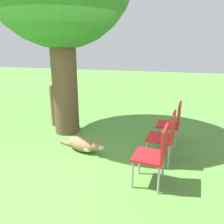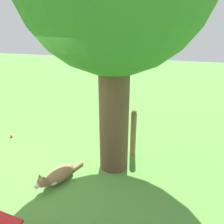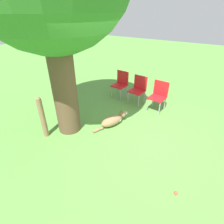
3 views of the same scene
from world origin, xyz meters
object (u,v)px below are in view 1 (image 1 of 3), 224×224
fence_post (53,105)px  red_chair_1 (165,134)px  dog (83,145)px  red_chair_0 (155,152)px  red_chair_2 (173,121)px

fence_post → red_chair_1: bearing=-21.1°
dog → red_chair_0: (1.38, -0.67, 0.38)m
fence_post → dog: bearing=-40.4°
red_chair_0 → red_chair_1: same height
dog → red_chair_2: bearing=44.0°
red_chair_1 → red_chair_0: bearing=87.1°
fence_post → red_chair_1: fence_post is taller
dog → red_chair_1: bearing=20.2°
red_chair_0 → red_chair_1: size_ratio=1.00×
red_chair_1 → red_chair_2: (0.09, 0.70, 0.00)m
dog → red_chair_2: 1.77m
red_chair_0 → red_chair_2: 1.41m
fence_post → red_chair_2: fence_post is taller
dog → fence_post: (-1.29, 1.10, 0.39)m
red_chair_0 → red_chair_2: same height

